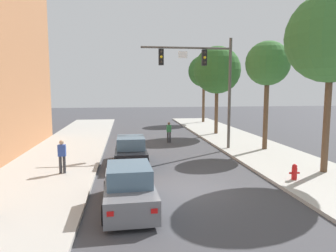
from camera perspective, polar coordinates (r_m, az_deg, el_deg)
name	(u,v)px	position (r m, az deg, el deg)	size (l,w,h in m)	color
ground_plane	(186,189)	(13.47, 3.35, -11.53)	(120.00, 120.00, 0.00)	#424247
sidewalk_left	(26,194)	(13.79, -24.78, -11.39)	(5.00, 60.00, 0.15)	#B2AFA8
sidewalk_right	(326,181)	(15.99, 27.16, -9.04)	(5.00, 60.00, 0.15)	#B2AFA8
traffic_signal_mast	(206,73)	(21.24, 6.94, 9.70)	(6.16, 0.38, 7.50)	#514C47
car_lead_black	(131,152)	(17.57, -6.86, -4.77)	(1.84, 4.24, 1.60)	black
car_following_grey	(129,189)	(11.30, -7.20, -11.37)	(1.95, 4.29, 1.60)	slate
pedestrian_sidewalk_left_walker	(62,155)	(15.92, -18.96, -5.06)	(0.36, 0.22, 1.64)	#333338
pedestrian_crossing_road	(169,131)	(24.52, 0.17, -0.97)	(0.36, 0.22, 1.64)	#333338
fire_hydrant	(294,172)	(15.29, 22.28, -7.82)	(0.48, 0.24, 0.72)	red
street_tree_nearest	(332,38)	(17.07, 27.95, 14.19)	(4.30, 4.30, 8.68)	brown
street_tree_second	(268,64)	(22.04, 17.90, 10.78)	(2.95, 2.95, 7.28)	brown
street_tree_third	(217,70)	(28.84, 9.04, 10.12)	(4.28, 4.28, 7.95)	brown
street_tree_farthest	(204,71)	(38.94, 6.63, 9.96)	(3.86, 3.86, 8.21)	brown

